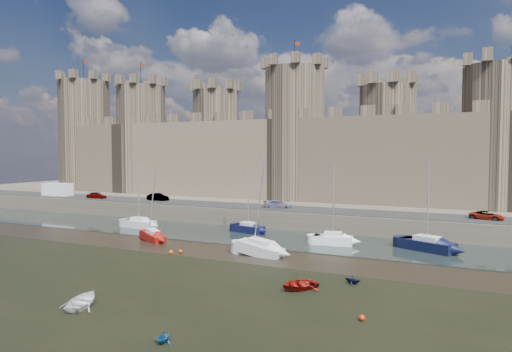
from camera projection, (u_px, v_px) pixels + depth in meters
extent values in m
plane|color=black|center=(75.00, 279.00, 39.01)|extent=(160.00, 160.00, 0.00)
cube|color=black|center=(11.00, 299.00, 33.59)|extent=(70.00, 34.00, 0.01)
cube|color=black|center=(216.00, 233.00, 60.67)|extent=(160.00, 12.00, 0.08)
cube|color=#4C443A|center=(305.00, 199.00, 93.11)|extent=(160.00, 60.00, 2.50)
cube|color=black|center=(249.00, 206.00, 69.57)|extent=(160.00, 7.00, 0.10)
cube|color=#42382B|center=(284.00, 160.00, 81.84)|extent=(100.00, 9.00, 14.00)
cylinder|color=#42382B|center=(85.00, 136.00, 102.08)|extent=(11.00, 11.00, 24.00)
cylinder|color=black|center=(83.00, 70.00, 101.32)|extent=(0.10, 0.10, 5.00)
cube|color=maroon|center=(85.00, 62.00, 101.01)|extent=(1.00, 0.03, 0.60)
cylinder|color=#42382B|center=(142.00, 139.00, 95.30)|extent=(10.00, 10.00, 22.00)
cylinder|color=black|center=(141.00, 74.00, 94.59)|extent=(0.10, 0.10, 5.00)
cube|color=maroon|center=(143.00, 65.00, 94.28)|extent=(1.00, 0.03, 0.60)
cylinder|color=#42382B|center=(216.00, 143.00, 87.66)|extent=(9.00, 9.00, 20.00)
cylinder|color=#42382B|center=(294.00, 134.00, 80.75)|extent=(11.00, 11.00, 23.00)
cylinder|color=black|center=(295.00, 54.00, 80.02)|extent=(0.10, 0.10, 5.00)
cube|color=maroon|center=(297.00, 44.00, 79.71)|extent=(1.00, 0.03, 0.60)
cylinder|color=#42382B|center=(387.00, 145.00, 74.02)|extent=(9.00, 9.00, 19.00)
cylinder|color=#42382B|center=(498.00, 137.00, 67.14)|extent=(10.00, 10.00, 21.00)
imported|color=gray|center=(97.00, 195.00, 81.22)|extent=(3.74, 1.72, 1.24)
imported|color=gray|center=(158.00, 197.00, 77.63)|extent=(4.08, 1.73, 1.31)
imported|color=gray|center=(278.00, 204.00, 67.47)|extent=(4.45, 2.67, 1.21)
imported|color=gray|center=(487.00, 216.00, 55.87)|extent=(4.23, 2.64, 1.09)
cube|color=white|center=(58.00, 190.00, 86.25)|extent=(5.80, 2.83, 2.44)
cube|color=silver|center=(139.00, 224.00, 64.93)|extent=(5.06, 2.21, 1.01)
cube|color=silver|center=(139.00, 219.00, 64.89)|extent=(2.28, 1.47, 0.46)
cylinder|color=silver|center=(139.00, 192.00, 64.69)|extent=(0.14, 0.14, 8.27)
cube|color=black|center=(248.00, 229.00, 60.87)|extent=(4.76, 2.79, 0.98)
cube|color=silver|center=(248.00, 224.00, 60.84)|extent=(2.23, 1.67, 0.44)
cylinder|color=silver|center=(248.00, 196.00, 60.64)|extent=(0.14, 0.14, 7.98)
cube|color=white|center=(333.00, 240.00, 52.89)|extent=(4.65, 2.36, 1.04)
cube|color=silver|center=(333.00, 234.00, 52.85)|extent=(2.13, 1.49, 0.47)
cylinder|color=silver|center=(333.00, 199.00, 52.64)|extent=(0.14, 0.14, 8.54)
cube|color=black|center=(427.00, 245.00, 49.72)|extent=(6.27, 4.48, 1.12)
cube|color=silver|center=(427.00, 238.00, 49.68)|extent=(3.02, 2.52, 0.51)
cylinder|color=silver|center=(428.00, 199.00, 49.46)|extent=(0.14, 0.14, 9.14)
cube|color=maroon|center=(153.00, 237.00, 55.35)|extent=(4.20, 2.99, 1.00)
cube|color=silver|center=(153.00, 231.00, 55.32)|extent=(2.02, 1.69, 0.45)
cylinder|color=silver|center=(152.00, 200.00, 55.11)|extent=(0.14, 0.14, 8.16)
cube|color=silver|center=(260.00, 250.00, 47.75)|extent=(5.22, 2.53, 1.18)
cube|color=silver|center=(260.00, 242.00, 47.71)|extent=(2.38, 1.62, 0.54)
cylinder|color=silver|center=(260.00, 198.00, 47.47)|extent=(0.14, 0.14, 9.65)
imported|color=silver|center=(82.00, 303.00, 31.79)|extent=(3.10, 3.70, 0.66)
imported|color=maroon|center=(299.00, 286.00, 35.82)|extent=(3.83, 4.04, 0.68)
imported|color=navy|center=(163.00, 337.00, 25.81)|extent=(1.23, 1.39, 0.67)
imported|color=black|center=(353.00, 280.00, 37.36)|extent=(1.45, 1.29, 0.70)
sphere|color=#E64E0A|center=(171.00, 252.00, 48.30)|extent=(0.45, 0.45, 0.45)
sphere|color=#CB3B09|center=(181.00, 251.00, 48.72)|extent=(0.42, 0.42, 0.42)
sphere|color=red|center=(362.00, 318.00, 29.21)|extent=(0.41, 0.41, 0.41)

